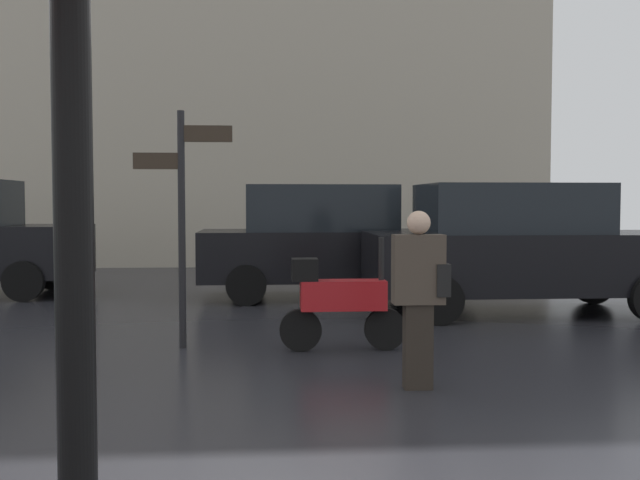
{
  "coord_description": "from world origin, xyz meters",
  "views": [
    {
      "loc": [
        0.86,
        -2.91,
        1.62
      ],
      "look_at": [
        1.48,
        5.22,
        1.2
      ],
      "focal_mm": 41.96,
      "sensor_mm": 36.0,
      "label": 1
    }
  ],
  "objects_px": {
    "street_signpost": "(182,204)",
    "parked_car_left": "(330,241)",
    "parked_scooter": "(339,300)",
    "pedestrian_with_bag": "(420,288)",
    "parked_car_distant": "(520,247)"
  },
  "relations": [
    {
      "from": "parked_car_left",
      "to": "street_signpost",
      "type": "bearing_deg",
      "value": 63.67
    },
    {
      "from": "pedestrian_with_bag",
      "to": "street_signpost",
      "type": "bearing_deg",
      "value": -86.74
    },
    {
      "from": "parked_scooter",
      "to": "street_signpost",
      "type": "relative_size",
      "value": 0.53
    },
    {
      "from": "parked_scooter",
      "to": "street_signpost",
      "type": "distance_m",
      "value": 2.02
    },
    {
      "from": "pedestrian_with_bag",
      "to": "parked_car_distant",
      "type": "xyz_separation_m",
      "value": [
        2.35,
        4.21,
        0.09
      ]
    },
    {
      "from": "parked_scooter",
      "to": "parked_car_left",
      "type": "relative_size",
      "value": 0.31
    },
    {
      "from": "parked_scooter",
      "to": "parked_car_left",
      "type": "bearing_deg",
      "value": 103.51
    },
    {
      "from": "parked_scooter",
      "to": "parked_car_distant",
      "type": "relative_size",
      "value": 0.31
    },
    {
      "from": "parked_car_distant",
      "to": "street_signpost",
      "type": "xyz_separation_m",
      "value": [
        -4.59,
        -2.23,
        0.64
      ]
    },
    {
      "from": "street_signpost",
      "to": "parked_car_left",
      "type": "bearing_deg",
      "value": 64.59
    },
    {
      "from": "parked_scooter",
      "to": "parked_car_distant",
      "type": "distance_m",
      "value": 3.85
    },
    {
      "from": "pedestrian_with_bag",
      "to": "parked_car_distant",
      "type": "bearing_deg",
      "value": -164.39
    },
    {
      "from": "parked_scooter",
      "to": "street_signpost",
      "type": "bearing_deg",
      "value": -172.07
    },
    {
      "from": "parked_scooter",
      "to": "parked_car_distant",
      "type": "bearing_deg",
      "value": 58.3
    },
    {
      "from": "pedestrian_with_bag",
      "to": "parked_car_left",
      "type": "bearing_deg",
      "value": -133.03
    }
  ]
}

